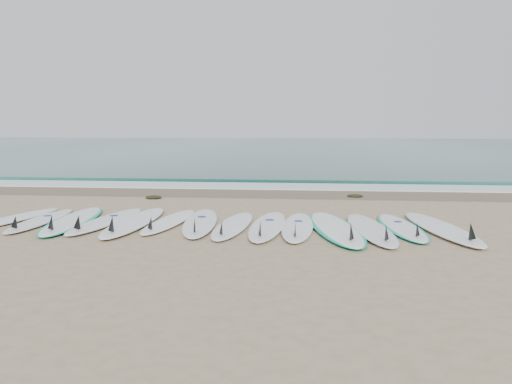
{
  "coord_description": "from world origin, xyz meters",
  "views": [
    {
      "loc": [
        1.49,
        -8.22,
        1.69
      ],
      "look_at": [
        0.53,
        1.44,
        0.4
      ],
      "focal_mm": 35.0,
      "sensor_mm": 36.0,
      "label": 1
    }
  ],
  "objects": [
    {
      "name": "ground",
      "position": [
        0.0,
        0.0,
        0.0
      ],
      "size": [
        120.0,
        120.0,
        0.0
      ],
      "primitive_type": "plane",
      "color": "tan"
    },
    {
      "name": "ocean",
      "position": [
        0.0,
        32.5,
        0.01
      ],
      "size": [
        120.0,
        55.0,
        0.03
      ],
      "primitive_type": "cube",
      "color": "#1E534B",
      "rests_on": "ground"
    },
    {
      "name": "wet_sand_band",
      "position": [
        0.0,
        4.1,
        0.01
      ],
      "size": [
        120.0,
        1.8,
        0.01
      ],
      "primitive_type": "cube",
      "color": "brown",
      "rests_on": "ground"
    },
    {
      "name": "foam_band",
      "position": [
        0.0,
        5.5,
        0.02
      ],
      "size": [
        120.0,
        1.4,
        0.04
      ],
      "primitive_type": "cube",
      "color": "silver",
      "rests_on": "ground"
    },
    {
      "name": "wave_crest",
      "position": [
        0.0,
        7.0,
        0.05
      ],
      "size": [
        120.0,
        1.0,
        0.1
      ],
      "primitive_type": "cube",
      "color": "#1E534B",
      "rests_on": "ground"
    },
    {
      "name": "surfboard_0",
      "position": [
        -3.71,
        0.02,
        0.05
      ],
      "size": [
        0.89,
        2.41,
        0.3
      ],
      "rotation": [
        0.0,
        0.0,
        -0.17
      ],
      "color": "white",
      "rests_on": "ground"
    },
    {
      "name": "surfboard_1",
      "position": [
        -3.13,
        -0.07,
        0.05
      ],
      "size": [
        0.57,
        2.34,
        0.3
      ],
      "rotation": [
        0.0,
        0.0,
        0.04
      ],
      "color": "white",
      "rests_on": "ground"
    },
    {
      "name": "surfboard_2",
      "position": [
        -2.56,
        -0.0,
        0.05
      ],
      "size": [
        1.0,
        2.81,
        0.35
      ],
      "rotation": [
        0.0,
        0.0,
        0.13
      ],
      "color": "white",
      "rests_on": "ground"
    },
    {
      "name": "surfboard_3",
      "position": [
        -1.96,
        -0.0,
        0.06
      ],
      "size": [
        0.78,
        2.61,
        0.33
      ],
      "rotation": [
        0.0,
        0.0,
        -0.1
      ],
      "color": "white",
      "rests_on": "ground"
    },
    {
      "name": "surfboard_4",
      "position": [
        -1.43,
        -0.07,
        0.06
      ],
      "size": [
        0.59,
        2.84,
        0.36
      ],
      "rotation": [
        0.0,
        0.0,
        0.0
      ],
      "color": "white",
      "rests_on": "ground"
    },
    {
      "name": "surfboard_5",
      "position": [
        -0.86,
        0.07,
        0.05
      ],
      "size": [
        0.68,
        2.38,
        0.3
      ],
      "rotation": [
        0.0,
        0.0,
        -0.08
      ],
      "color": "white",
      "rests_on": "ground"
    },
    {
      "name": "surfboard_6",
      "position": [
        -0.29,
        0.02,
        0.06
      ],
      "size": [
        0.86,
        2.69,
        0.34
      ],
      "rotation": [
        0.0,
        0.0,
        0.12
      ],
      "color": "white",
      "rests_on": "ground"
    },
    {
      "name": "surfboard_7",
      "position": [
        0.3,
        -0.17,
        0.05
      ],
      "size": [
        0.64,
        2.45,
        0.31
      ],
      "rotation": [
        0.0,
        0.0,
        -0.06
      ],
      "color": "white",
      "rests_on": "ground"
    },
    {
      "name": "surfboard_8",
      "position": [
        0.88,
        -0.16,
        0.06
      ],
      "size": [
        0.65,
        2.62,
        0.33
      ],
      "rotation": [
        0.0,
        0.0,
        -0.04
      ],
      "color": "white",
      "rests_on": "ground"
    },
    {
      "name": "surfboard_9",
      "position": [
        1.37,
        -0.17,
        0.05
      ],
      "size": [
        0.58,
        2.49,
        0.32
      ],
      "rotation": [
        0.0,
        0.0,
        -0.03
      ],
      "color": "white",
      "rests_on": "ground"
    },
    {
      "name": "surfboard_10",
      "position": [
        1.99,
        -0.22,
        0.05
      ],
      "size": [
        1.14,
        2.97,
        0.37
      ],
      "rotation": [
        0.0,
        0.0,
        0.16
      ],
      "color": "white",
      "rests_on": "ground"
    },
    {
      "name": "surfboard_11",
      "position": [
        2.55,
        -0.28,
        0.06
      ],
      "size": [
        0.82,
        2.71,
        0.34
      ],
      "rotation": [
        0.0,
        0.0,
        0.1
      ],
      "color": "silver",
      "rests_on": "ground"
    },
    {
      "name": "surfboard_12",
      "position": [
        3.08,
        0.0,
        0.04
      ],
      "size": [
        0.76,
        2.41,
        0.3
      ],
      "rotation": [
        0.0,
        0.0,
        0.08
      ],
      "color": "white",
      "rests_on": "ground"
    },
    {
      "name": "surfboard_13",
      "position": [
        3.7,
        -0.11,
        0.06
      ],
      "size": [
        0.99,
        2.88,
        0.36
      ],
      "rotation": [
        0.0,
        0.0,
        0.15
      ],
      "color": "white",
      "rests_on": "ground"
    },
    {
      "name": "seaweed_near",
      "position": [
        -2.03,
        3.01,
        0.04
      ],
      "size": [
        0.39,
        0.3,
        0.08
      ],
      "primitive_type": "ellipsoid",
      "color": "black",
      "rests_on": "ground"
    },
    {
      "name": "seaweed_far",
      "position": [
        2.68,
        3.7,
        0.04
      ],
      "size": [
        0.38,
        0.29,
        0.07
      ],
      "primitive_type": "ellipsoid",
      "color": "black",
      "rests_on": "ground"
    }
  ]
}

